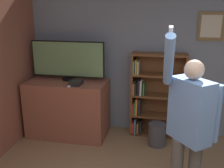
# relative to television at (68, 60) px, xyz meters

# --- Properties ---
(wall_back) EXTENTS (6.71, 0.09, 2.70)m
(wall_back) POSITION_rel_television_xyz_m (1.62, 0.37, 0.04)
(wall_back) COLOR gray
(wall_back) RESTS_ON ground_plane
(tv_ledge) EXTENTS (1.34, 0.70, 0.97)m
(tv_ledge) POSITION_rel_television_xyz_m (-0.00, -0.10, -0.83)
(tv_ledge) COLOR #93513D
(tv_ledge) RESTS_ON ground_plane
(television) EXTENTS (1.26, 0.22, 0.66)m
(television) POSITION_rel_television_xyz_m (0.00, 0.00, 0.00)
(television) COLOR black
(television) RESTS_ON tv_ledge
(game_console) EXTENTS (0.19, 0.22, 0.07)m
(game_console) POSITION_rel_television_xyz_m (0.22, -0.26, -0.31)
(game_console) COLOR black
(game_console) RESTS_ON tv_ledge
(remote_loose) EXTENTS (0.05, 0.14, 0.02)m
(remote_loose) POSITION_rel_television_xyz_m (0.15, -0.36, -0.34)
(remote_loose) COLOR white
(remote_loose) RESTS_ON tv_ledge
(bookshelf) EXTENTS (0.90, 0.28, 1.45)m
(bookshelf) POSITION_rel_television_xyz_m (1.44, 0.19, -0.61)
(bookshelf) COLOR brown
(bookshelf) RESTS_ON ground_plane
(person) EXTENTS (0.57, 0.56, 2.02)m
(person) POSITION_rel_television_xyz_m (1.88, -1.57, -0.29)
(person) COLOR #56514C
(person) RESTS_ON ground_plane
(waste_bin) EXTENTS (0.28, 0.28, 0.37)m
(waste_bin) POSITION_rel_television_xyz_m (1.54, -0.18, -1.13)
(waste_bin) COLOR #4C4C51
(waste_bin) RESTS_ON ground_plane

